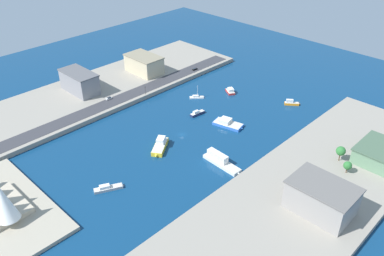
{
  "coord_description": "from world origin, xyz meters",
  "views": [
    {
      "loc": [
        -158.15,
        152.97,
        140.73
      ],
      "look_at": [
        -5.56,
        -3.78,
        5.82
      ],
      "focal_mm": 37.46,
      "sensor_mm": 36.0,
      "label": 1
    }
  ],
  "objects": [
    {
      "name": "carpark_squat_concrete",
      "position": [
        -100.87,
        4.66,
        11.05
      ],
      "size": [
        31.38,
        21.77,
        15.62
      ],
      "color": "gray",
      "rests_on": "quay_west"
    },
    {
      "name": "ferry_white_commuter",
      "position": [
        -38.62,
        6.6,
        2.43
      ],
      "size": [
        26.86,
        7.61,
        6.62
      ],
      "color": "silver",
      "rests_on": "ground_plane"
    },
    {
      "name": "van_white",
      "position": [
        69.56,
        7.22,
        4.18
      ],
      "size": [
        2.14,
        4.61,
        1.7
      ],
      "color": "black",
      "rests_on": "road_strip"
    },
    {
      "name": "quay_east",
      "position": [
        90.06,
        0.0,
        1.6
      ],
      "size": [
        70.0,
        240.0,
        3.21
      ],
      "primitive_type": "cube",
      "color": "gray",
      "rests_on": "ground_plane"
    },
    {
      "name": "traffic_light_waterfront",
      "position": [
        56.7,
        -17.22,
        7.55
      ],
      "size": [
        0.36,
        0.36,
        6.5
      ],
      "color": "black",
      "rests_on": "quay_east"
    },
    {
      "name": "suv_black",
      "position": [
        61.71,
        -76.29,
        4.13
      ],
      "size": [
        1.87,
        4.97,
        1.54
      ],
      "color": "black",
      "rests_on": "road_strip"
    },
    {
      "name": "ground_plane",
      "position": [
        0.0,
        0.0,
        0.0
      ],
      "size": [
        440.0,
        440.0,
        0.0
      ],
      "primitive_type": "plane",
      "color": "navy"
    },
    {
      "name": "sailboat_small_white",
      "position": [
        28.98,
        -44.25,
        0.89
      ],
      "size": [
        9.45,
        10.26,
        10.61
      ],
      "color": "white",
      "rests_on": "ground_plane"
    },
    {
      "name": "patrol_launch_navy",
      "position": [
        10.78,
        -26.13,
        1.27
      ],
      "size": [
        4.35,
        12.95,
        3.59
      ],
      "color": "#1E284C",
      "rests_on": "ground_plane"
    },
    {
      "name": "catamaran_blue",
      "position": [
        -13.76,
        -29.64,
        1.61
      ],
      "size": [
        21.71,
        13.31,
        4.58
      ],
      "color": "blue",
      "rests_on": "ground_plane"
    },
    {
      "name": "yacht_sleek_gray",
      "position": [
        -10.66,
        66.08,
        1.17
      ],
      "size": [
        10.02,
        15.84,
        3.34
      ],
      "color": "#999EA3",
      "rests_on": "ground_plane"
    },
    {
      "name": "water_taxi_orange",
      "position": [
        -28.75,
        -85.32,
        1.54
      ],
      "size": [
        10.59,
        9.17,
        4.32
      ],
      "color": "orange",
      "rests_on": "ground_plane"
    },
    {
      "name": "warehouse_low_gray",
      "position": [
        96.3,
        14.14,
        11.21
      ],
      "size": [
        32.68,
        16.32,
        15.94
      ],
      "color": "gray",
      "rests_on": "quay_east"
    },
    {
      "name": "ferry_yellow_fast",
      "position": [
        -1.59,
        20.37,
        2.1
      ],
      "size": [
        15.7,
        19.29,
        6.21
      ],
      "color": "yellow",
      "rests_on": "ground_plane"
    },
    {
      "name": "office_block_beige",
      "position": [
        89.36,
        -43.61,
        10.49
      ],
      "size": [
        31.33,
        19.39,
        14.5
      ],
      "color": "#C6B793",
      "rests_on": "quay_east"
    },
    {
      "name": "road_strip",
      "position": [
        64.63,
        0.0,
        3.28
      ],
      "size": [
        12.71,
        228.0,
        0.15
      ],
      "primitive_type": "cube",
      "color": "#38383D",
      "rests_on": "quay_east"
    },
    {
      "name": "peninsula_point",
      "position": [
        13.95,
        113.85,
        1.0
      ],
      "size": [
        78.22,
        43.01,
        2.0
      ],
      "primitive_type": "cube",
      "color": "#A89E89",
      "rests_on": "ground_plane"
    },
    {
      "name": "quay_west",
      "position": [
        -90.06,
        0.0,
        1.6
      ],
      "size": [
        70.0,
        240.0,
        3.21
      ],
      "primitive_type": "cube",
      "color": "gray",
      "rests_on": "ground_plane"
    },
    {
      "name": "tugboat_red",
      "position": [
        16.21,
        -69.02,
        1.63
      ],
      "size": [
        10.88,
        9.18,
        4.18
      ],
      "color": "red",
      "rests_on": "ground_plane"
    },
    {
      "name": "park_tree_cluster",
      "position": [
        -92.99,
        -40.04,
        8.99
      ],
      "size": [
        13.4,
        19.77,
        9.37
      ],
      "color": "brown",
      "rests_on": "quay_west"
    }
  ]
}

